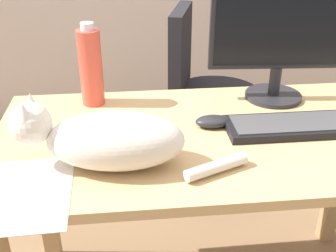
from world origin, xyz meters
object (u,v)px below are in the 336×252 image
computer_mouse (212,121)px  water_bottle (91,67)px  cat (107,139)px  keyboard (297,126)px  office_chair (206,114)px  monitor (281,36)px

computer_mouse → water_bottle: 0.45m
cat → water_bottle: (-0.06, 0.40, 0.05)m
keyboard → computer_mouse: (-0.26, 0.05, 0.00)m
office_chair → computer_mouse: size_ratio=8.54×
monitor → water_bottle: (-0.64, 0.02, -0.09)m
keyboard → cat: (-0.57, -0.14, 0.07)m
office_chair → water_bottle: (-0.51, -0.53, 0.47)m
monitor → keyboard: monitor is taller
monitor → keyboard: 0.32m
office_chair → computer_mouse: office_chair is taller
monitor → cat: size_ratio=0.79×
computer_mouse → water_bottle: bearing=150.3°
monitor → computer_mouse: size_ratio=4.37×
keyboard → water_bottle: water_bottle is taller
monitor → water_bottle: 0.65m
keyboard → computer_mouse: computer_mouse is taller
office_chair → keyboard: bearing=-80.9°
monitor → computer_mouse: (-0.26, -0.19, -0.21)m
monitor → keyboard: bearing=-91.0°
cat → keyboard: bearing=13.7°
cat → office_chair: bearing=64.2°
office_chair → cat: 1.11m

